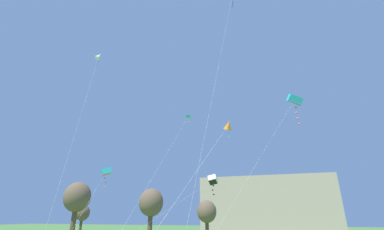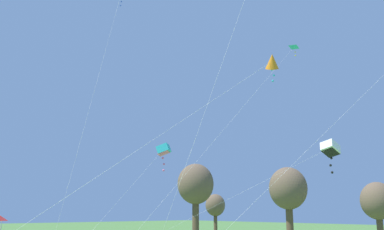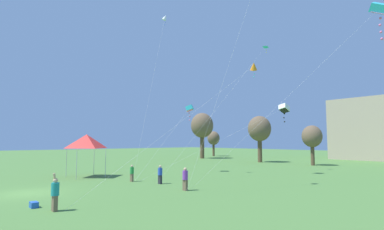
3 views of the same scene
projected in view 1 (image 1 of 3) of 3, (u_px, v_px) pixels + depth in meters
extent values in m
cube|color=tan|center=(267.00, 205.00, 58.09)|extent=(28.56, 10.73, 11.99)
cylinder|color=brown|center=(73.00, 224.00, 45.29)|extent=(0.88, 0.88, 4.86)
ellipsoid|color=brown|center=(77.00, 197.00, 46.96)|extent=(4.77, 4.77, 5.30)
cylinder|color=brown|center=(150.00, 227.00, 40.95)|extent=(0.74, 0.74, 4.06)
ellipsoid|color=brown|center=(151.00, 202.00, 42.34)|extent=(3.98, 3.98, 4.43)
ellipsoid|color=brown|center=(207.00, 211.00, 39.76)|extent=(2.99, 2.99, 3.33)
cylinder|color=brown|center=(80.00, 227.00, 53.97)|extent=(0.55, 0.55, 3.04)
ellipsoid|color=brown|center=(83.00, 213.00, 55.02)|extent=(2.98, 2.98, 3.31)
cylinder|color=silver|center=(158.00, 217.00, 19.80)|extent=(5.53, 15.26, 7.35)
cube|color=white|center=(213.00, 179.00, 27.18)|extent=(0.96, 1.18, 1.05)
cube|color=black|center=(213.00, 182.00, 27.08)|extent=(0.80, 0.94, 0.56)
sphere|color=black|center=(213.00, 186.00, 26.95)|extent=(0.16, 0.16, 0.16)
sphere|color=black|center=(213.00, 190.00, 26.76)|extent=(0.16, 0.16, 0.16)
sphere|color=black|center=(214.00, 194.00, 26.54)|extent=(0.16, 0.16, 0.16)
cylinder|color=silver|center=(187.00, 185.00, 10.58)|extent=(1.59, 14.24, 9.84)
cone|color=orange|center=(228.00, 125.00, 18.50)|extent=(0.87, 0.81, 0.95)
sphere|color=#2DBCD1|center=(228.00, 130.00, 18.36)|extent=(0.09, 0.09, 0.09)
sphere|color=#2DBCD1|center=(229.00, 134.00, 18.29)|extent=(0.09, 0.09, 0.09)
sphere|color=#2DBCD1|center=(229.00, 137.00, 18.13)|extent=(0.09, 0.09, 0.09)
cylinder|color=silver|center=(81.00, 215.00, 17.89)|extent=(3.25, 9.26, 7.59)
cube|color=#2DBCD1|center=(106.00, 171.00, 23.84)|extent=(1.29, 1.28, 0.79)
cube|color=pink|center=(106.00, 174.00, 23.74)|extent=(1.09, 1.13, 0.33)
sphere|color=pink|center=(105.00, 178.00, 23.62)|extent=(0.15, 0.15, 0.15)
sphere|color=pink|center=(106.00, 183.00, 23.45)|extent=(0.15, 0.15, 0.15)
sphere|color=pink|center=(104.00, 187.00, 23.34)|extent=(0.15, 0.15, 0.15)
cylinder|color=silver|center=(159.00, 167.00, 22.31)|extent=(0.28, 15.91, 15.36)
pyramid|color=#2DBCD1|center=(188.00, 116.00, 32.19)|extent=(0.72, 0.80, 0.30)
sphere|color=yellow|center=(189.00, 120.00, 32.04)|extent=(0.10, 0.10, 0.10)
sphere|color=yellow|center=(189.00, 122.00, 31.93)|extent=(0.10, 0.10, 0.10)
cylinder|color=silver|center=(215.00, 84.00, 19.08)|extent=(2.64, 9.38, 25.70)
sphere|color=black|center=(232.00, 0.00, 27.43)|extent=(0.10, 0.10, 0.10)
sphere|color=black|center=(233.00, 2.00, 27.35)|extent=(0.10, 0.10, 0.10)
sphere|color=black|center=(233.00, 4.00, 27.21)|extent=(0.10, 0.10, 0.10)
sphere|color=black|center=(232.00, 7.00, 27.16)|extent=(0.10, 0.10, 0.10)
cylinder|color=silver|center=(73.00, 140.00, 17.96)|extent=(1.91, 4.80, 17.40)
cone|color=white|center=(99.00, 56.00, 23.54)|extent=(0.82, 0.77, 0.80)
sphere|color=blue|center=(99.00, 59.00, 23.37)|extent=(0.08, 0.08, 0.08)
sphere|color=blue|center=(99.00, 61.00, 23.32)|extent=(0.08, 0.08, 0.08)
sphere|color=blue|center=(97.00, 64.00, 23.28)|extent=(0.08, 0.08, 0.08)
cylinder|color=silver|center=(260.00, 157.00, 20.06)|extent=(8.27, 16.25, 16.03)
cube|color=#2DBCD1|center=(295.00, 100.00, 29.10)|extent=(1.80, 1.80, 1.77)
cube|color=pink|center=(295.00, 103.00, 28.95)|extent=(1.35, 1.48, 1.09)
sphere|color=pink|center=(296.00, 107.00, 28.76)|extent=(0.24, 0.24, 0.24)
sphere|color=pink|center=(296.00, 113.00, 28.48)|extent=(0.24, 0.24, 0.24)
sphere|color=pink|center=(298.00, 118.00, 28.27)|extent=(0.24, 0.24, 0.24)
sphere|color=pink|center=(299.00, 124.00, 28.00)|extent=(0.24, 0.24, 0.24)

